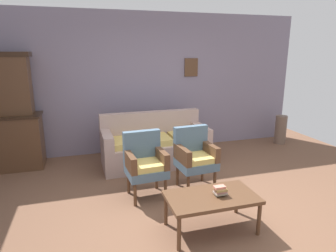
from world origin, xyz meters
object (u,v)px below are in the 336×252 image
at_px(floral_couch, 155,146).
at_px(armchair_near_couch_end, 145,162).
at_px(side_cabinet, 8,142).
at_px(floor_vase_by_wall, 281,130).
at_px(book_stack_on_table, 220,191).
at_px(armchair_row_middle, 195,155).
at_px(coffee_table, 212,199).

xyz_separation_m(floral_couch, armchair_near_couch_end, (-0.42, -1.14, 0.17)).
xyz_separation_m(side_cabinet, floor_vase_by_wall, (5.38, -0.10, -0.16)).
height_order(side_cabinet, book_stack_on_table, side_cabinet).
distance_m(floral_couch, armchair_row_middle, 1.15).
bearing_deg(floral_couch, book_stack_on_table, -84.60).
bearing_deg(armchair_row_middle, book_stack_on_table, -96.71).
distance_m(armchair_row_middle, floor_vase_by_wall, 2.99).
distance_m(armchair_near_couch_end, floor_vase_by_wall, 3.68).
bearing_deg(side_cabinet, coffee_table, -45.78).
distance_m(coffee_table, book_stack_on_table, 0.14).
height_order(floral_couch, armchair_row_middle, same).
height_order(side_cabinet, armchair_near_couch_end, side_cabinet).
relative_size(armchair_row_middle, book_stack_on_table, 6.13).
bearing_deg(floor_vase_by_wall, floral_couch, -172.51).
distance_m(floral_couch, floor_vase_by_wall, 2.95).
height_order(floral_couch, floor_vase_by_wall, floral_couch).
height_order(side_cabinet, floral_couch, side_cabinet).
bearing_deg(armchair_near_couch_end, armchair_row_middle, 3.99).
distance_m(side_cabinet, floor_vase_by_wall, 5.38).
relative_size(book_stack_on_table, floor_vase_by_wall, 0.24).
xyz_separation_m(armchair_near_couch_end, coffee_table, (0.53, -1.01, -0.12)).
relative_size(side_cabinet, floor_vase_by_wall, 1.88).
xyz_separation_m(floral_couch, armchair_row_middle, (0.33, -1.08, 0.17)).
xyz_separation_m(side_cabinet, armchair_row_middle, (2.78, -1.57, 0.03)).
relative_size(armchair_near_couch_end, floor_vase_by_wall, 1.46).
distance_m(armchair_near_couch_end, coffee_table, 1.15).
bearing_deg(floor_vase_by_wall, coffee_table, -138.01).
xyz_separation_m(floral_couch, book_stack_on_table, (0.20, -2.17, 0.15)).
xyz_separation_m(armchair_near_couch_end, floor_vase_by_wall, (3.35, 1.52, -0.19)).
relative_size(coffee_table, book_stack_on_table, 6.82).
relative_size(armchair_near_couch_end, coffee_table, 0.90).
distance_m(armchair_row_middle, book_stack_on_table, 1.09).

